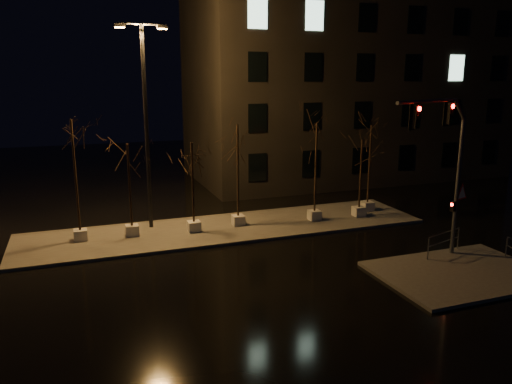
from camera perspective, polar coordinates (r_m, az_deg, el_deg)
name	(u,v)px	position (r m, az deg, el deg)	size (l,w,h in m)	color
ground	(266,268)	(22.19, 1.21, -8.72)	(90.00, 90.00, 0.00)	black
median	(227,228)	(27.52, -3.34, -4.17)	(22.00, 5.00, 0.15)	#4A4742
sidewalk_corner	(460,273)	(23.20, 22.31, -8.57)	(7.00, 5.00, 0.15)	#4A4742
building	(345,85)	(42.94, 10.18, 11.98)	(25.00, 12.00, 15.00)	black
tree_0	(73,147)	(25.80, -20.18, 4.85)	(1.80, 1.80, 6.25)	beige
tree_1	(128,165)	(25.94, -14.38, 3.05)	(1.80, 1.80, 4.93)	beige
tree_2	(192,163)	(26.05, -7.31, 3.34)	(1.80, 1.80, 4.90)	beige
tree_3	(238,147)	(26.91, -2.12, 5.12)	(1.80, 1.80, 5.73)	beige
tree_4	(316,146)	(28.11, 6.90, 5.23)	(1.80, 1.80, 5.63)	beige
tree_5	(361,157)	(29.47, 11.96, 3.95)	(1.80, 1.80, 4.66)	beige
tree_6	(370,145)	(30.74, 12.95, 5.30)	(1.80, 1.80, 5.37)	beige
traffic_signal_mast	(447,156)	(23.24, 20.98, 3.88)	(5.60, 1.99, 7.19)	#53565A
streetlight_main	(146,114)	(26.95, -12.50, 8.72)	(2.67, 0.46, 10.69)	black
guard_rail_a	(444,240)	(24.82, 20.69, -5.13)	(2.35, 0.75, 1.06)	#53565A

